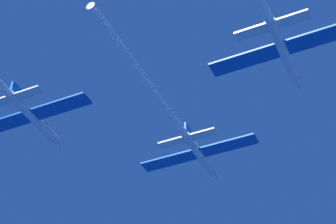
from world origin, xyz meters
The scene contains 1 object.
jet_lead centered at (0.01, -7.88, 0.14)m, with size 15.05×33.41×2.49m.
Camera 1 is at (22.62, -59.00, -43.71)m, focal length 65.72 mm.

